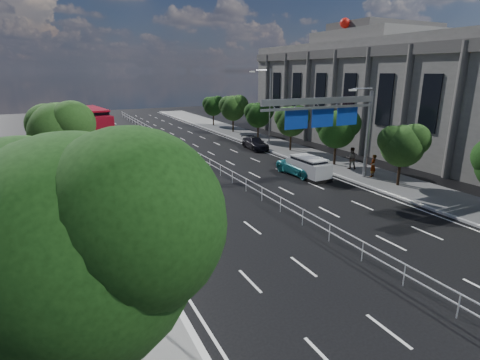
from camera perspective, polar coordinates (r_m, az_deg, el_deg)
ground at (r=19.64m, az=16.38°, el=-10.75°), size 160.00×160.00×0.00m
sidewalk_near at (r=15.27m, az=-19.68°, el=-19.24°), size 5.00×140.00×0.14m
kerb_near at (r=15.61m, az=-10.13°, el=-17.61°), size 0.25×140.00×0.15m
kerb_far at (r=26.22m, az=31.14°, el=-5.42°), size 0.25×140.00×0.15m
median_fence at (r=38.06m, az=-6.93°, el=3.73°), size 0.05×85.00×1.02m
hedge_near at (r=19.47m, az=-27.06°, el=-11.03°), size 1.00×36.00×0.44m
toilet_sign at (r=13.89m, az=-18.56°, el=-9.13°), size 1.62×0.18×4.34m
overhead_gantry at (r=29.75m, az=13.81°, el=9.83°), size 10.24×0.38×7.45m
streetlight_far at (r=44.96m, az=4.24°, el=11.76°), size 2.78×2.40×9.00m
civic_hall at (r=50.00m, az=20.22°, el=12.50°), size 14.40×36.00×14.35m
near_tree_big at (r=8.74m, az=-23.13°, el=-8.26°), size 5.72×5.33×7.71m
near_tree_back at (r=30.81m, az=-25.69°, el=7.04°), size 4.84×4.51×6.69m
far_tree_c at (r=31.08m, az=23.61°, el=5.12°), size 3.52×3.28×4.94m
far_tree_d at (r=36.23m, az=14.62°, el=7.78°), size 3.85×3.59×5.34m
far_tree_e at (r=42.14m, az=7.89°, el=9.09°), size 3.63×3.38×5.13m
far_tree_f at (r=48.49m, az=2.85°, el=10.07°), size 3.52×3.28×5.02m
far_tree_g at (r=55.09m, az=-1.02°, el=11.10°), size 3.96×3.69×5.45m
far_tree_h at (r=61.95m, az=-4.07°, el=11.33°), size 3.41×3.18×4.91m
white_minivan at (r=30.83m, az=-17.28°, el=1.13°), size 2.76×5.14×2.13m
red_bus at (r=58.11m, az=-21.51°, el=8.44°), size 4.35×12.56×3.68m
near_car_silver at (r=47.07m, az=-13.15°, el=6.06°), size 1.76×4.21×1.42m
near_car_dark at (r=63.35m, az=-20.76°, el=7.96°), size 2.00×4.37×1.39m
silver_minivan at (r=32.16m, az=10.36°, el=1.89°), size 1.88×4.29×1.77m
parked_car_teal at (r=32.95m, az=9.36°, el=1.94°), size 2.64×5.04×1.35m
parked_car_dark at (r=43.57m, az=2.31°, el=5.62°), size 2.19×4.72×1.33m
pedestrian_a at (r=33.23m, az=19.59°, el=2.06°), size 0.82×0.72×1.90m
pedestrian_b at (r=35.36m, az=16.61°, el=3.21°), size 1.22×1.16×1.98m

